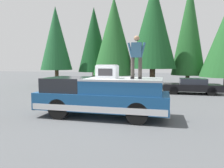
# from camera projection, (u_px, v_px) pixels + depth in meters

# --- Properties ---
(ground_plane) EXTENTS (90.00, 90.00, 0.00)m
(ground_plane) POSITION_uv_depth(u_px,v_px,m) (99.00, 117.00, 8.79)
(ground_plane) COLOR #4C4F51
(pickup_truck) EXTENTS (2.01, 5.54, 1.65)m
(pickup_truck) POSITION_uv_depth(u_px,v_px,m) (102.00, 96.00, 8.84)
(pickup_truck) COLOR navy
(pickup_truck) RESTS_ON ground
(compressor_unit) EXTENTS (0.65, 0.84, 0.56)m
(compressor_unit) POSITION_uv_depth(u_px,v_px,m) (107.00, 72.00, 8.53)
(compressor_unit) COLOR silver
(compressor_unit) RESTS_ON pickup_truck
(person_on_truck_bed) EXTENTS (0.29, 0.72, 1.69)m
(person_on_truck_bed) POSITION_uv_depth(u_px,v_px,m) (136.00, 56.00, 8.18)
(person_on_truck_bed) COLOR #423D38
(person_on_truck_bed) RESTS_ON pickup_truck
(parked_car_black) EXTENTS (1.64, 4.10, 1.16)m
(parked_car_black) POSITION_uv_depth(u_px,v_px,m) (192.00, 86.00, 15.58)
(parked_car_black) COLOR black
(parked_car_black) RESTS_ON ground
(conifer_left) EXTENTS (3.30, 3.30, 10.34)m
(conifer_left) POSITION_uv_depth(u_px,v_px,m) (189.00, 29.00, 20.65)
(conifer_left) COLOR #4C3826
(conifer_left) RESTS_ON ground
(conifer_center_left) EXTENTS (4.41, 4.41, 10.00)m
(conifer_center_left) POSITION_uv_depth(u_px,v_px,m) (153.00, 25.00, 19.69)
(conifer_center_left) COLOR #4C3826
(conifer_center_left) RESTS_ON ground
(conifer_center_right) EXTENTS (4.24, 4.24, 8.84)m
(conifer_center_right) POSITION_uv_depth(u_px,v_px,m) (114.00, 36.00, 20.74)
(conifer_center_right) COLOR #4C3826
(conifer_center_right) RESTS_ON ground
(conifer_right) EXTENTS (3.54, 3.54, 8.47)m
(conifer_right) POSITION_uv_depth(u_px,v_px,m) (94.00, 40.00, 23.13)
(conifer_right) COLOR #4C3826
(conifer_right) RESTS_ON ground
(conifer_far_right) EXTENTS (3.36, 3.36, 8.31)m
(conifer_far_right) POSITION_uv_depth(u_px,v_px,m) (56.00, 38.00, 22.24)
(conifer_far_right) COLOR #4C3826
(conifer_far_right) RESTS_ON ground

